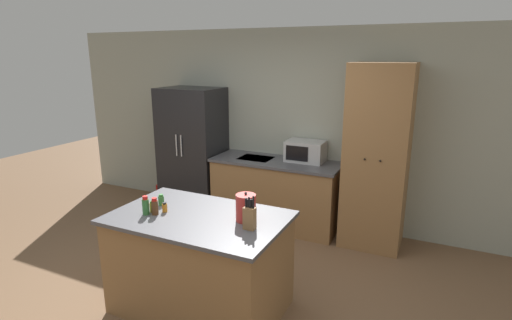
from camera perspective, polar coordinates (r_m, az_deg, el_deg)
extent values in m
plane|color=brown|center=(4.00, -8.02, -19.68)|extent=(14.00, 14.00, 0.00)
cube|color=#9EA393|center=(5.47, 5.00, 4.70)|extent=(7.20, 0.06, 2.60)
cube|color=black|center=(5.88, -9.00, 1.34)|extent=(0.86, 0.64, 1.81)
cylinder|color=silver|center=(5.60, -11.31, 2.09)|extent=(0.02, 0.02, 0.30)
cylinder|color=silver|center=(5.56, -10.65, 2.01)|extent=(0.02, 0.02, 0.30)
cube|color=olive|center=(5.41, 2.87, -4.89)|extent=(1.67, 0.63, 0.87)
cube|color=#4C4C51|center=(5.27, 2.93, -0.24)|extent=(1.71, 0.67, 0.03)
cube|color=#9EA0A3|center=(5.39, -0.03, 0.24)|extent=(0.44, 0.34, 0.01)
cube|color=olive|center=(4.90, 16.88, 0.36)|extent=(0.70, 0.62, 2.18)
sphere|color=black|center=(4.59, 15.26, 0.10)|extent=(0.02, 0.02, 0.02)
sphere|color=black|center=(4.57, 17.33, -0.13)|extent=(0.02, 0.02, 0.02)
cube|color=olive|center=(3.74, -7.99, -14.52)|extent=(1.46, 0.91, 0.87)
cube|color=#4C4C51|center=(3.54, -8.25, -8.14)|extent=(1.52, 0.97, 0.03)
cube|color=#B2B5B7|center=(5.23, 7.09, 1.27)|extent=(0.49, 0.33, 0.27)
cube|color=black|center=(5.09, 5.85, 0.94)|extent=(0.29, 0.01, 0.19)
cube|color=olive|center=(3.21, -0.93, -8.34)|extent=(0.09, 0.06, 0.18)
cylinder|color=black|center=(3.18, -1.45, -6.09)|extent=(0.02, 0.02, 0.08)
cylinder|color=black|center=(3.18, -1.21, -6.17)|extent=(0.02, 0.02, 0.07)
cylinder|color=black|center=(3.17, -1.00, -6.04)|extent=(0.02, 0.02, 0.09)
cylinder|color=black|center=(3.16, -0.82, -6.25)|extent=(0.02, 0.02, 0.07)
cylinder|color=black|center=(3.17, -0.55, -6.22)|extent=(0.02, 0.02, 0.07)
cylinder|color=black|center=(3.15, -0.38, -6.02)|extent=(0.02, 0.02, 0.10)
cylinder|color=#337033|center=(3.63, -15.48, -6.47)|extent=(0.06, 0.06, 0.14)
cylinder|color=red|center=(3.60, -15.57, -5.22)|extent=(0.04, 0.04, 0.03)
cylinder|color=orange|center=(3.66, -12.91, -6.69)|extent=(0.05, 0.05, 0.07)
cylinder|color=black|center=(3.65, -12.94, -6.05)|extent=(0.03, 0.03, 0.02)
cylinder|color=gold|center=(3.68, -14.60, -6.57)|extent=(0.05, 0.05, 0.08)
cylinder|color=#286628|center=(3.67, -14.65, -5.83)|extent=(0.03, 0.03, 0.02)
cylinder|color=#337033|center=(3.82, -13.39, -5.67)|extent=(0.05, 0.05, 0.09)
cylinder|color=#286628|center=(3.81, -13.44, -4.94)|extent=(0.04, 0.04, 0.02)
cylinder|color=#563319|center=(3.61, -14.26, -6.62)|extent=(0.06, 0.06, 0.13)
cylinder|color=red|center=(3.59, -14.34, -5.47)|extent=(0.04, 0.04, 0.03)
cylinder|color=#B72D28|center=(3.36, -1.46, -6.82)|extent=(0.17, 0.17, 0.23)
sphere|color=#262628|center=(3.32, -1.48, -4.78)|extent=(0.02, 0.02, 0.02)
cylinder|color=red|center=(6.33, -13.54, -4.90)|extent=(0.11, 0.11, 0.33)
cylinder|color=black|center=(6.27, -13.65, -3.24)|extent=(0.05, 0.05, 0.06)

